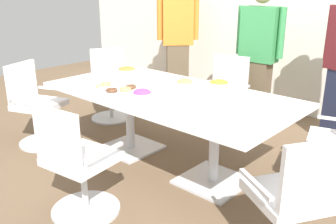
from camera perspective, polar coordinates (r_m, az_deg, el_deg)
The scene contains 16 objects.
ground_plane at distance 3.78m, azimuth 0.00°, elevation -7.98°, with size 10.00×10.00×0.01m, color brown.
back_wall at distance 5.41m, azimuth 17.95°, elevation 14.81°, with size 8.00×0.10×2.80m, color white.
conference_table at distance 3.54m, azimuth 0.00°, elevation 1.15°, with size 2.40×1.20×0.75m.
office_chair_0 at distance 4.49m, azimuth 8.70°, elevation 1.87°, with size 0.65×0.65×0.91m.
office_chair_1 at distance 5.00m, azimuth -8.91°, elevation 3.62°, with size 0.75×0.75×0.91m.
office_chair_2 at distance 4.37m, azimuth -19.54°, elevation 0.49°, with size 0.70×0.70×0.91m.
office_chair_3 at distance 2.90m, azimuth -13.76°, elevation -8.29°, with size 0.61×0.61×0.91m.
office_chair_4 at distance 2.49m, azimuth 18.64°, elevation -13.67°, with size 0.74×0.74×0.91m.
person_standing_0 at distance 5.58m, azimuth 1.50°, elevation 11.22°, with size 0.48×0.49×1.82m.
person_standing_1 at distance 4.71m, azimuth 13.68°, elevation 8.50°, with size 0.61×0.24×1.72m.
snack_bowl_pretzels at distance 4.18m, azimuth -6.33°, elevation 6.27°, with size 0.21×0.21×0.10m.
snack_bowl_chips_orange at distance 3.64m, azimuth 7.82°, elevation 4.23°, with size 0.21×0.21×0.09m.
snack_bowl_cookies at distance 3.58m, azimuth 2.57°, elevation 4.27°, with size 0.17×0.17×0.11m.
snack_bowl_candy_mix at distance 3.21m, azimuth -3.97°, elevation 2.57°, with size 0.18×0.18×0.11m.
donut_platter at distance 3.63m, azimuth -8.00°, elevation 3.79°, with size 0.39×0.39×0.04m.
plate_stack at distance 3.11m, azimuth 11.22°, elevation 1.04°, with size 0.18×0.18×0.04m.
Camera 1 is at (2.26, -2.50, 1.71)m, focal length 39.75 mm.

